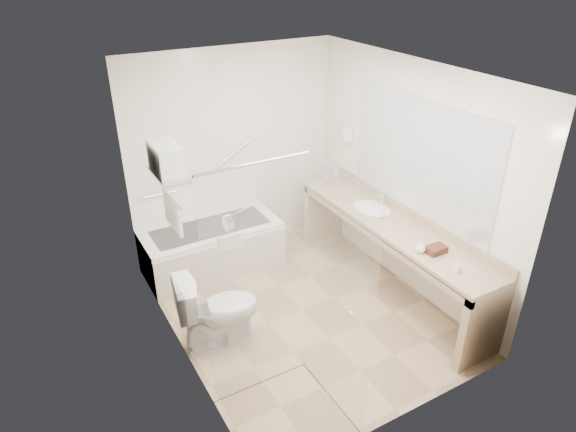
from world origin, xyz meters
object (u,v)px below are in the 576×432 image
amenity_basket (436,250)px  water_bottle_left (328,176)px  vanity_counter (391,240)px  toilet (218,310)px  bathtub (212,247)px

amenity_basket → water_bottle_left: 1.90m
amenity_basket → water_bottle_left: bearing=89.3°
vanity_counter → amenity_basket: bearing=-92.2°
toilet → bathtub: bearing=-9.7°
bathtub → amenity_basket: amenity_basket is taller
vanity_counter → toilet: size_ratio=3.42×
bathtub → water_bottle_left: 1.66m
vanity_counter → water_bottle_left: size_ratio=15.85×
bathtub → vanity_counter: size_ratio=0.59×
toilet → water_bottle_left: (1.97, 1.12, 0.54)m
toilet → water_bottle_left: bearing=-50.4°
bathtub → amenity_basket: bearing=-53.7°
water_bottle_left → vanity_counter: bearing=-89.9°
vanity_counter → amenity_basket: (-0.02, -0.65, 0.24)m
bathtub → amenity_basket: (1.50, -2.04, 0.61)m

